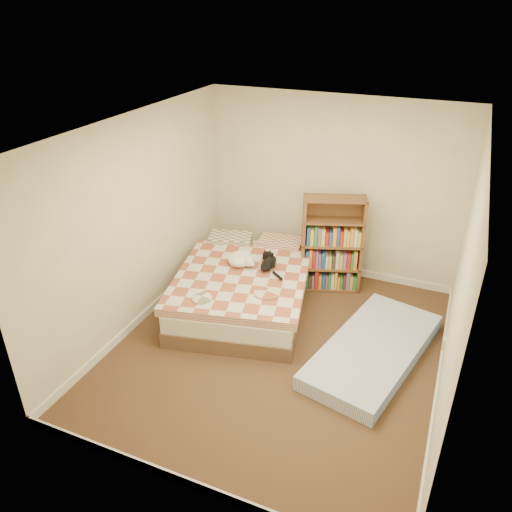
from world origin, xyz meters
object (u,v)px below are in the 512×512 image
at_px(white_dog, 241,259).
at_px(black_cat, 270,263).
at_px(bed, 245,285).
at_px(bookshelf, 332,254).
at_px(floor_mattress, 373,350).

bearing_deg(white_dog, black_cat, -10.15).
bearing_deg(white_dog, bed, -61.31).
xyz_separation_m(bed, white_dog, (-0.08, 0.05, 0.34)).
bearing_deg(bed, bookshelf, 29.49).
xyz_separation_m(bookshelf, white_dog, (-0.98, -0.76, 0.10)).
bearing_deg(bed, black_cat, 16.63).
height_order(bed, bookshelf, bookshelf).
height_order(floor_mattress, black_cat, black_cat).
bearing_deg(floor_mattress, white_dog, 178.07).
distance_m(bookshelf, black_cat, 0.92).
bearing_deg(black_cat, white_dog, 170.74).
xyz_separation_m(floor_mattress, white_dog, (-1.84, 0.50, 0.52)).
distance_m(bed, floor_mattress, 1.82).
height_order(black_cat, white_dog, white_dog).
bearing_deg(bookshelf, floor_mattress, -75.29).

